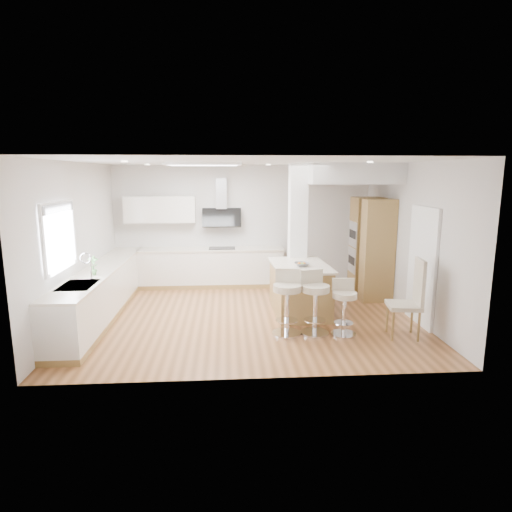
{
  "coord_description": "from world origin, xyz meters",
  "views": [
    {
      "loc": [
        -0.38,
        -7.59,
        2.58
      ],
      "look_at": [
        0.17,
        0.4,
        1.05
      ],
      "focal_mm": 30.0,
      "sensor_mm": 36.0,
      "label": 1
    }
  ],
  "objects": [
    {
      "name": "bar_stool_b",
      "position": [
        1.03,
        -0.96,
        0.59
      ],
      "size": [
        0.58,
        0.58,
        1.05
      ],
      "rotation": [
        0.0,
        0.0,
        0.27
      ],
      "color": "silver",
      "rests_on": "ground"
    },
    {
      "name": "counter_back",
      "position": [
        -0.91,
        2.22,
        0.7
      ],
      "size": [
        3.62,
        0.63,
        2.5
      ],
      "color": "#9D7C43",
      "rests_on": "ground"
    },
    {
      "name": "wall_back",
      "position": [
        0.0,
        2.5,
        1.4
      ],
      "size": [
        6.0,
        0.04,
        2.8
      ],
      "primitive_type": "cube",
      "color": "silver",
      "rests_on": "ground"
    },
    {
      "name": "counter_left",
      "position": [
        -2.7,
        0.23,
        0.46
      ],
      "size": [
        0.63,
        4.5,
        1.35
      ],
      "color": "#9D7C43",
      "rests_on": "ground"
    },
    {
      "name": "wall_right",
      "position": [
        3.0,
        0.0,
        1.4
      ],
      "size": [
        0.04,
        5.0,
        2.8
      ],
      "primitive_type": "cube",
      "color": "silver",
      "rests_on": "ground"
    },
    {
      "name": "wall_left",
      "position": [
        -3.0,
        0.0,
        1.4
      ],
      "size": [
        0.04,
        5.0,
        2.8
      ],
      "primitive_type": "cube",
      "color": "silver",
      "rests_on": "ground"
    },
    {
      "name": "doorway_right",
      "position": [
        2.97,
        -0.6,
        1.0
      ],
      "size": [
        0.05,
        1.0,
        2.1
      ],
      "color": "#4E483D",
      "rests_on": "ground"
    },
    {
      "name": "oven_column",
      "position": [
        2.68,
        1.23,
        1.05
      ],
      "size": [
        0.63,
        1.21,
        2.1
      ],
      "color": "#9D7C43",
      "rests_on": "ground"
    },
    {
      "name": "bar_stool_a",
      "position": [
        0.58,
        -0.96,
        0.6
      ],
      "size": [
        0.57,
        0.57,
        1.07
      ],
      "rotation": [
        0.0,
        0.0,
        -0.2
      ],
      "color": "silver",
      "rests_on": "ground"
    },
    {
      "name": "ceiling",
      "position": [
        0.0,
        0.0,
        0.0
      ],
      "size": [
        6.0,
        5.0,
        0.02
      ],
      "primitive_type": "cube",
      "color": "silver",
      "rests_on": "ground"
    },
    {
      "name": "soffit",
      "position": [
        2.1,
        1.4,
        2.6
      ],
      "size": [
        1.78,
        2.2,
        0.4
      ],
      "color": "silver",
      "rests_on": "ground"
    },
    {
      "name": "ground",
      "position": [
        0.0,
        0.0,
        0.0
      ],
      "size": [
        6.0,
        6.0,
        0.0
      ],
      "primitive_type": "plane",
      "color": "#A2683C",
      "rests_on": "ground"
    },
    {
      "name": "skylight",
      "position": [
        -0.79,
        0.6,
        2.77
      ],
      "size": [
        4.1,
        2.1,
        0.06
      ],
      "color": "white",
      "rests_on": "ground"
    },
    {
      "name": "peninsula",
      "position": [
        0.97,
        0.12,
        0.47
      ],
      "size": [
        1.07,
        1.57,
        1.01
      ],
      "rotation": [
        0.0,
        0.0,
        0.04
      ],
      "color": "#9D7C43",
      "rests_on": "ground"
    },
    {
      "name": "pillar",
      "position": [
        1.05,
        0.95,
        1.4
      ],
      "size": [
        0.35,
        0.35,
        2.8
      ],
      "color": "white",
      "rests_on": "ground"
    },
    {
      "name": "bar_stool_c",
      "position": [
        1.5,
        -1.05,
        0.52
      ],
      "size": [
        0.44,
        0.44,
        0.92
      ],
      "rotation": [
        0.0,
        0.0,
        -0.06
      ],
      "color": "silver",
      "rests_on": "ground"
    },
    {
      "name": "window_left",
      "position": [
        -2.96,
        -0.9,
        1.69
      ],
      "size": [
        0.06,
        1.28,
        1.07
      ],
      "color": "white",
      "rests_on": "ground"
    },
    {
      "name": "dining_chair",
      "position": [
        2.54,
        -1.22,
        0.68
      ],
      "size": [
        0.56,
        0.56,
        1.28
      ],
      "rotation": [
        0.0,
        0.0,
        -0.15
      ],
      "color": "beige",
      "rests_on": "ground"
    }
  ]
}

